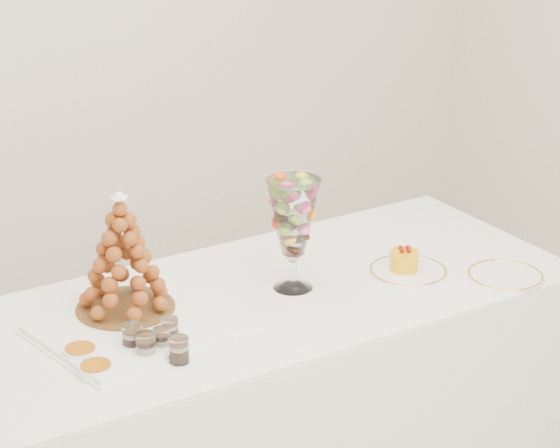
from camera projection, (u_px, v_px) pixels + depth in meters
buffet_table at (248, 411)px, 3.34m from camera, size 2.02×0.82×0.76m
lace_tray at (143, 324)px, 3.03m from camera, size 0.61×0.50×0.02m
macaron_vase at (293, 218)px, 3.19m from camera, size 0.16×0.16×0.34m
cake_plate at (408, 272)px, 3.36m from camera, size 0.25×0.25×0.01m
spare_plate at (505, 276)px, 3.33m from camera, size 0.24×0.24×0.01m
verrine_a at (132, 337)px, 2.90m from camera, size 0.06×0.06×0.07m
verrine_b at (162, 339)px, 2.90m from camera, size 0.06×0.06×0.06m
verrine_c at (170, 329)px, 2.95m from camera, size 0.05×0.05×0.06m
verrine_d at (146, 346)px, 2.85m from camera, size 0.07×0.07×0.07m
verrine_e at (179, 350)px, 2.84m from camera, size 0.06×0.06×0.07m
ramekin_back at (80, 353)px, 2.86m from camera, size 0.09×0.09×0.03m
ramekin_front at (96, 370)px, 2.78m from camera, size 0.09×0.09×0.03m
croquembouche at (122, 253)px, 3.03m from camera, size 0.28×0.28×0.35m
mousse_cake at (404, 260)px, 3.35m from camera, size 0.09×0.09×0.08m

